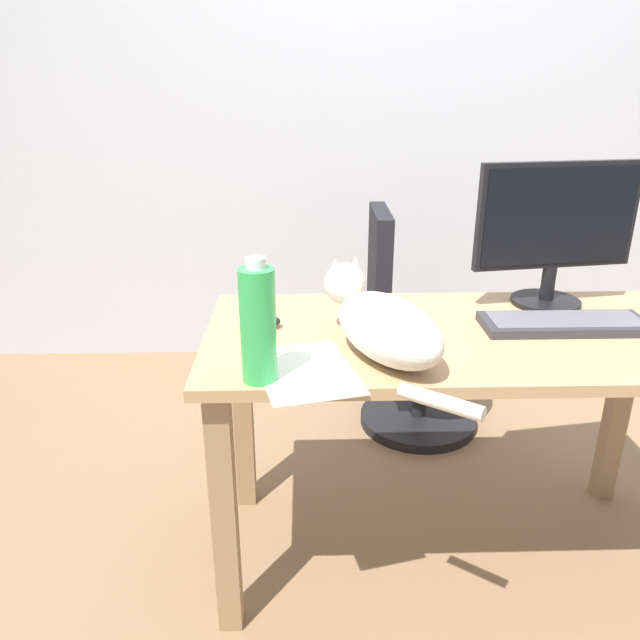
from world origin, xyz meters
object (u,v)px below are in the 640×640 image
cat (383,323)px  computer_mouse (260,322)px  monitor (556,229)px  keyboard (565,323)px  office_chair (411,339)px  water_bottle (258,324)px

cat → computer_mouse: size_ratio=5.15×
monitor → cat: 0.65m
keyboard → monitor: bearing=83.7°
monitor → cat: (-0.53, -0.34, -0.15)m
office_chair → monitor: bearing=-61.6°
monitor → water_bottle: bearing=-150.2°
computer_mouse → water_bottle: (0.02, -0.30, 0.11)m
cat → computer_mouse: 0.36m
computer_mouse → water_bottle: size_ratio=0.39×
monitor → keyboard: 0.29m
monitor → water_bottle: size_ratio=1.71×
office_chair → monitor: size_ratio=1.88×
cat → computer_mouse: (-0.31, 0.18, -0.06)m
keyboard → cat: bearing=-163.2°
water_bottle → monitor: bearing=29.8°
keyboard → water_bottle: water_bottle is taller
keyboard → water_bottle: (-0.80, -0.28, 0.12)m
office_chair → monitor: monitor is taller
office_chair → monitor: 0.84m
keyboard → water_bottle: 0.85m
computer_mouse → monitor: bearing=11.1°
office_chair → water_bottle: size_ratio=3.22×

